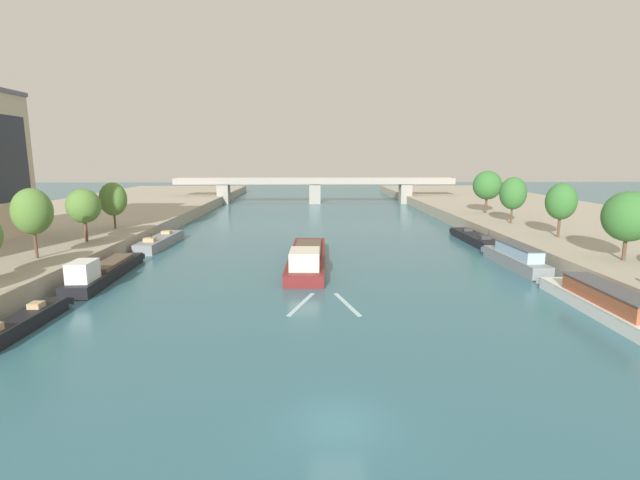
{
  "coord_description": "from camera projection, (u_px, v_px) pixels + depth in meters",
  "views": [
    {
      "loc": [
        -1.2,
        -18.46,
        11.53
      ],
      "look_at": [
        0.0,
        37.26,
        1.54
      ],
      "focal_mm": 25.97,
      "sensor_mm": 36.0,
      "label": 1
    }
  ],
  "objects": [
    {
      "name": "ground_plane",
      "position": [
        338.0,
        425.0,
        20.22
      ],
      "size": [
        400.0,
        400.0,
        0.0
      ],
      "primitive_type": "plane",
      "color": "#336675"
    },
    {
      "name": "quay_left",
      "position": [
        60.0,
        225.0,
        73.31
      ],
      "size": [
        36.0,
        170.0,
        1.99
      ],
      "primitive_type": "cube",
      "color": "#A89E89",
      "rests_on": "ground"
    },
    {
      "name": "quay_right",
      "position": [
        570.0,
        223.0,
        75.04
      ],
      "size": [
        36.0,
        170.0,
        1.99
      ],
      "primitive_type": "cube",
      "color": "#A89E89",
      "rests_on": "ground"
    },
    {
      "name": "barge_midriver",
      "position": [
        307.0,
        257.0,
        49.84
      ],
      "size": [
        4.37,
        20.62,
        2.9
      ],
      "color": "maroon",
      "rests_on": "ground"
    },
    {
      "name": "wake_behind_barge",
      "position": [
        324.0,
        304.0,
        36.85
      ],
      "size": [
        5.6,
        5.97,
        0.03
      ],
      "color": "#A5D1DB",
      "rests_on": "ground"
    },
    {
      "name": "moored_boat_left_downstream",
      "position": [
        21.0,
        323.0,
        31.02
      ],
      "size": [
        1.81,
        10.28,
        2.13
      ],
      "color": "black",
      "rests_on": "ground"
    },
    {
      "name": "moored_boat_left_upstream",
      "position": [
        104.0,
        271.0,
        44.03
      ],
      "size": [
        3.04,
        15.27,
        2.79
      ],
      "color": "black",
      "rests_on": "ground"
    },
    {
      "name": "moored_boat_left_end",
      "position": [
        160.0,
        241.0,
        60.82
      ],
      "size": [
        2.91,
        12.98,
        2.35
      ],
      "color": "gray",
      "rests_on": "ground"
    },
    {
      "name": "moored_boat_right_end",
      "position": [
        603.0,
        302.0,
        34.37
      ],
      "size": [
        2.65,
        14.87,
        2.24
      ],
      "color": "silver",
      "rests_on": "ground"
    },
    {
      "name": "moored_boat_right_upstream",
      "position": [
        515.0,
        257.0,
        49.04
      ],
      "size": [
        2.53,
        12.58,
        2.52
      ],
      "color": "gray",
      "rests_on": "ground"
    },
    {
      "name": "moored_boat_right_second",
      "position": [
        474.0,
        238.0,
        63.53
      ],
      "size": [
        2.61,
        14.05,
        2.24
      ],
      "color": "black",
      "rests_on": "ground"
    },
    {
      "name": "tree_left_midway",
      "position": [
        32.0,
        212.0,
        43.57
      ],
      "size": [
        3.58,
        3.58,
        6.71
      ],
      "color": "brown",
      "rests_on": "quay_left"
    },
    {
      "name": "tree_left_second",
      "position": [
        84.0,
        206.0,
        52.55
      ],
      "size": [
        3.73,
        3.73,
        6.04
      ],
      "color": "brown",
      "rests_on": "quay_left"
    },
    {
      "name": "tree_left_third",
      "position": [
        113.0,
        199.0,
        62.08
      ],
      "size": [
        3.56,
        3.56,
        6.24
      ],
      "color": "brown",
      "rests_on": "quay_left"
    },
    {
      "name": "tree_right_far",
      "position": [
        628.0,
        217.0,
        42.75
      ],
      "size": [
        4.47,
        4.47,
        6.49
      ],
      "color": "brown",
      "rests_on": "quay_right"
    },
    {
      "name": "tree_right_third",
      "position": [
        561.0,
        202.0,
        55.42
      ],
      "size": [
        3.56,
        3.56,
        6.52
      ],
      "color": "brown",
      "rests_on": "quay_right"
    },
    {
      "name": "tree_right_second",
      "position": [
        513.0,
        193.0,
        67.07
      ],
      "size": [
        3.78,
        3.78,
        6.75
      ],
      "color": "brown",
      "rests_on": "quay_right"
    },
    {
      "name": "tree_right_midway",
      "position": [
        487.0,
        185.0,
        79.35
      ],
      "size": [
        4.79,
        4.79,
        7.29
      ],
      "color": "brown",
      "rests_on": "quay_right"
    },
    {
      "name": "bridge_far",
      "position": [
        315.0,
        187.0,
        116.48
      ],
      "size": [
        69.96,
        4.4,
        6.41
      ],
      "color": "#9E998E",
      "rests_on": "ground"
    }
  ]
}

